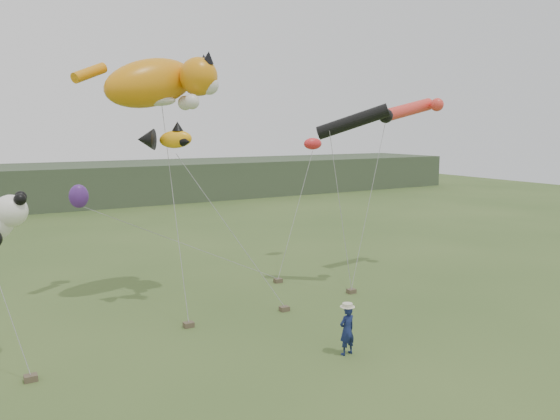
# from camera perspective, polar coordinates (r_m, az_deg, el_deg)

# --- Properties ---
(ground) EXTENTS (120.00, 120.00, 0.00)m
(ground) POSITION_cam_1_polar(r_m,az_deg,el_deg) (19.88, 7.68, -14.35)
(ground) COLOR #385123
(ground) RESTS_ON ground
(headland) EXTENTS (90.00, 13.00, 4.00)m
(headland) POSITION_cam_1_polar(r_m,az_deg,el_deg) (59.93, -22.21, 2.33)
(headland) COLOR #2D3D28
(headland) RESTS_ON ground
(festival_attendant) EXTENTS (0.67, 0.48, 1.73)m
(festival_attendant) POSITION_cam_1_polar(r_m,az_deg,el_deg) (19.24, 7.02, -12.36)
(festival_attendant) COLOR #141F4E
(festival_attendant) RESTS_ON ground
(sandbag_anchors) EXTENTS (14.50, 5.88, 0.20)m
(sandbag_anchors) POSITION_cam_1_polar(r_m,az_deg,el_deg) (23.37, -3.89, -10.49)
(sandbag_anchors) COLOR brown
(sandbag_anchors) RESTS_ON ground
(cat_kite) EXTENTS (5.98, 3.45, 2.95)m
(cat_kite) POSITION_cam_1_polar(r_m,az_deg,el_deg) (24.97, -12.28, 12.92)
(cat_kite) COLOR orange
(cat_kite) RESTS_ON ground
(fish_kite) EXTENTS (2.47, 1.62, 1.18)m
(fish_kite) POSITION_cam_1_polar(r_m,az_deg,el_deg) (23.38, -11.95, 7.30)
(fish_kite) COLOR #FAA612
(fish_kite) RESTS_ON ground
(tube_kites) EXTENTS (7.90, 2.99, 2.18)m
(tube_kites) POSITION_cam_1_polar(r_m,az_deg,el_deg) (28.35, 11.24, 9.79)
(tube_kites) COLOR black
(tube_kites) RESTS_ON ground
(misc_kites) EXTENTS (14.03, 1.32, 3.25)m
(misc_kites) POSITION_cam_1_polar(r_m,az_deg,el_deg) (29.04, -8.80, 4.15)
(misc_kites) COLOR red
(misc_kites) RESTS_ON ground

